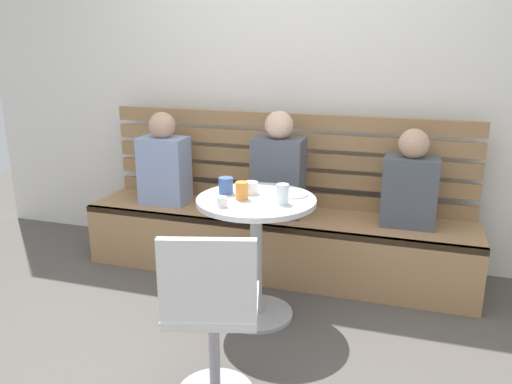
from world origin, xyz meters
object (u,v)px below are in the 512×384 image
Objects in this scene: cafe_table at (256,235)px; white_chair at (212,313)px; booth_bench at (275,243)px; person_child_left at (410,184)px; person_child_middle at (164,163)px; cup_espresso_small at (222,202)px; person_adult at (278,169)px; plate_small at (293,194)px; cup_ceramic_white at (251,188)px; cup_tumbler_orange at (242,191)px; cup_water_clear at (283,194)px; cup_mug_blue at (226,186)px.

cafe_table is 0.87× the size of white_chair.
person_child_left is (0.88, 0.04, 0.50)m from booth_bench.
person_child_middle reaches higher than cup_espresso_small.
person_adult is 1.13× the size of person_child_left.
plate_small is at bearing 33.50° from cafe_table.
person_child_left is at bearing 2.92° from person_adult.
cafe_table is 0.67m from person_adult.
cup_ceramic_white reaches higher than cup_espresso_small.
cup_tumbler_orange is (-0.12, 0.77, 0.33)m from white_chair.
cup_ceramic_white is (-0.22, 0.13, -0.02)m from cup_water_clear.
cup_mug_blue is (-1.02, -0.63, 0.07)m from person_child_left.
person_child_left is at bearing 62.54° from white_chair.
cafe_table is at bearing 163.14° from cup_water_clear.
booth_bench is 0.91m from cup_water_clear.
person_child_middle is (-0.86, 0.00, -0.02)m from person_adult.
cup_mug_blue reaches higher than cafe_table.
person_child_left is at bearing 47.57° from cup_water_clear.
cup_tumbler_orange is (-0.03, -0.66, 0.03)m from person_adult.
white_chair is 1.68m from person_child_left.
person_child_left is 7.89× the size of cup_ceramic_white.
person_adult is 0.67m from cup_tumbler_orange.
cup_ceramic_white is (0.01, 0.12, -0.02)m from cup_tumbler_orange.
person_adult is (-0.09, 1.43, 0.29)m from white_chair.
person_child_middle is at bearing -178.60° from person_child_left.
cup_mug_blue is (-0.14, -0.59, 0.57)m from booth_bench.
person_adult is 0.54m from cup_ceramic_white.
cup_ceramic_white reaches higher than plate_small.
cup_espresso_small is 0.33m from cup_water_clear.
person_adult reaches higher than cup_espresso_small.
cup_tumbler_orange is 0.59× the size of plate_small.
booth_bench is at bearing 85.03° from cup_espresso_small.
cup_water_clear is at bearing -16.86° from cafe_table.
white_chair is at bearing -97.96° from plate_small.
person_child_middle is at bearing 140.17° from cup_mug_blue.
person_adult reaches higher than booth_bench.
person_child_middle reaches higher than cup_water_clear.
white_chair reaches higher than cup_ceramic_white.
white_chair is (0.05, -0.81, -0.05)m from cafe_table.
person_child_left is 0.97m from cup_water_clear.
cup_mug_blue is 0.37m from cup_water_clear.
booth_bench is 48.21× the size of cup_espresso_small.
booth_bench is 28.42× the size of cup_mug_blue.
cafe_table is at bearing -146.50° from plate_small.
cup_mug_blue is 0.86× the size of cup_water_clear.
person_child_middle reaches higher than cup_tumbler_orange.
cup_espresso_small is 0.33× the size of plate_small.
person_child_left is 1.72m from person_child_middle.
cup_tumbler_orange is 0.31m from plate_small.
white_chair reaches higher than booth_bench.
plate_small is at bearing -24.87° from person_child_middle.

